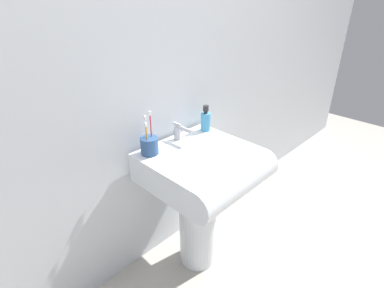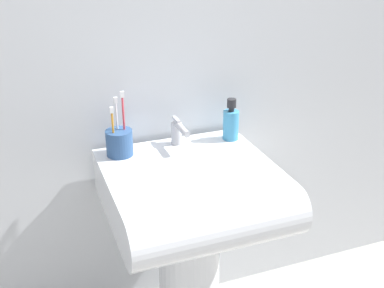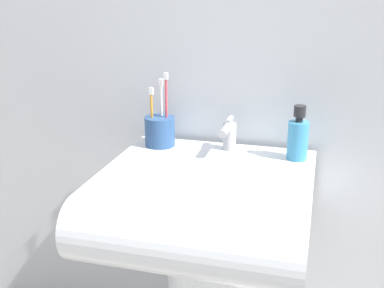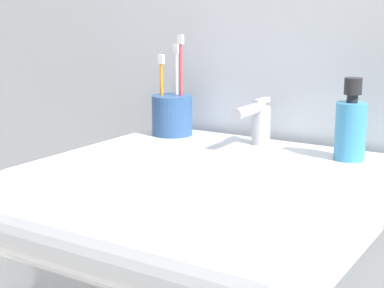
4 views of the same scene
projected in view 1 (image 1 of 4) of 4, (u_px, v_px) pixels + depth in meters
The scene contains 7 objects.
ground_plane at pixel (197, 257), 1.86m from camera, with size 6.00×6.00×0.00m, color #ADA89E.
wall_back at pixel (159, 53), 1.48m from camera, with size 5.00×0.05×2.40m, color silver.
sink_pedestal at pixel (198, 220), 1.72m from camera, with size 0.21×0.21×0.60m, color white.
sink_basin at pixel (207, 169), 1.51m from camera, with size 0.53×0.54×0.15m.
faucet at pixel (179, 131), 1.60m from camera, with size 0.04×0.14×0.09m.
toothbrush_cup at pixel (149, 145), 1.48m from camera, with size 0.09×0.09×0.22m.
soap_bottle at pixel (206, 121), 1.71m from camera, with size 0.06×0.06×0.15m.
Camera 1 is at (-0.97, -0.90, 1.48)m, focal length 28.00 mm.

